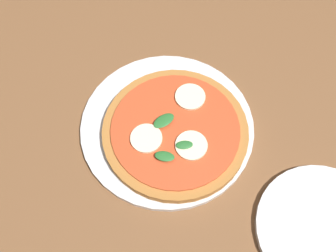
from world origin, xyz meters
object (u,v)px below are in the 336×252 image
(serving_tray, at_px, (168,127))
(pizza, at_px, (175,131))
(dining_table, at_px, (180,133))
(plate_white, at_px, (324,230))

(serving_tray, height_order, pizza, pizza)
(dining_table, height_order, pizza, pizza)
(serving_tray, distance_m, pizza, 0.03)
(dining_table, relative_size, pizza, 5.55)
(dining_table, xyz_separation_m, pizza, (0.02, -0.05, 0.11))
(dining_table, bearing_deg, serving_tray, -86.96)
(plate_white, bearing_deg, dining_table, 178.58)
(dining_table, bearing_deg, pizza, -61.68)
(pizza, bearing_deg, serving_tray, 169.58)
(dining_table, distance_m, plate_white, 0.34)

